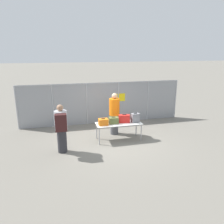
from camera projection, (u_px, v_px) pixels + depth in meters
ground_plane at (114, 140)px, 9.08m from camera, size 120.00×120.00×0.00m
fence_section at (103, 102)px, 11.01m from camera, size 8.19×0.07×2.08m
inspection_table at (119, 124)px, 8.97m from camera, size 1.87×0.72×0.73m
suitcase_orange at (103, 122)px, 8.72m from camera, size 0.37×0.29×0.27m
suitcase_olive at (114, 120)px, 8.89m from camera, size 0.38×0.28×0.28m
suitcase_red at (124, 119)px, 9.01m from camera, size 0.47×0.28×0.34m
suitcase_grey at (135, 118)px, 9.02m from camera, size 0.34×0.22×0.40m
traveler_hooded at (61, 127)px, 7.74m from camera, size 0.44×0.69×1.80m
security_worker_near at (114, 113)px, 9.55m from camera, size 0.46×0.46×1.85m
utility_trailer at (129, 106)px, 12.91m from camera, size 4.49×2.20×0.77m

